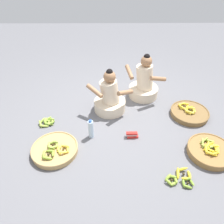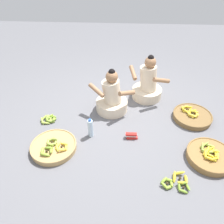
{
  "view_description": "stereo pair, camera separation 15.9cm",
  "coord_description": "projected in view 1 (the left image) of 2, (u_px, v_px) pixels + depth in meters",
  "views": [
    {
      "loc": [
        -0.02,
        -2.59,
        2.29
      ],
      "look_at": [
        0.0,
        -0.2,
        0.35
      ],
      "focal_mm": 34.88,
      "sensor_mm": 36.0,
      "label": 1
    },
    {
      "loc": [
        0.14,
        -2.59,
        2.29
      ],
      "look_at": [
        0.0,
        -0.2,
        0.35
      ],
      "focal_mm": 34.88,
      "sensor_mm": 36.0,
      "label": 2
    }
  ],
  "objects": [
    {
      "name": "ground_plane",
      "position": [
        112.0,
        121.0,
        3.45
      ],
      "size": [
        10.0,
        10.0,
        0.0
      ],
      "primitive_type": "plane",
      "color": "slate"
    },
    {
      "name": "vendor_woman_front",
      "position": [
        110.0,
        98.0,
        3.53
      ],
      "size": [
        0.75,
        0.53,
        0.76
      ],
      "color": "beige",
      "rests_on": "ground"
    },
    {
      "name": "vendor_woman_behind",
      "position": [
        144.0,
        84.0,
        3.84
      ],
      "size": [
        0.68,
        0.56,
        0.82
      ],
      "color": "beige",
      "rests_on": "ground"
    },
    {
      "name": "banana_basket_near_bicycle",
      "position": [
        189.0,
        113.0,
        3.54
      ],
      "size": [
        0.61,
        0.61,
        0.15
      ],
      "color": "brown",
      "rests_on": "ground"
    },
    {
      "name": "banana_basket_mid_right",
      "position": [
        55.0,
        149.0,
        2.93
      ],
      "size": [
        0.63,
        0.63,
        0.15
      ],
      "color": "tan",
      "rests_on": "ground"
    },
    {
      "name": "banana_basket_front_right",
      "position": [
        210.0,
        151.0,
        2.91
      ],
      "size": [
        0.61,
        0.61,
        0.17
      ],
      "color": "olive",
      "rests_on": "ground"
    },
    {
      "name": "loose_bananas_front_left",
      "position": [
        180.0,
        178.0,
        2.61
      ],
      "size": [
        0.35,
        0.29,
        0.09
      ],
      "color": "olive",
      "rests_on": "ground"
    },
    {
      "name": "loose_bananas_mid_left",
      "position": [
        48.0,
        122.0,
        3.39
      ],
      "size": [
        0.26,
        0.25,
        0.09
      ],
      "color": "olive",
      "rests_on": "ground"
    },
    {
      "name": "water_bottle",
      "position": [
        91.0,
        129.0,
        3.1
      ],
      "size": [
        0.08,
        0.08,
        0.31
      ],
      "color": "silver",
      "rests_on": "ground"
    },
    {
      "name": "packet_carton_stack",
      "position": [
        132.0,
        135.0,
        3.15
      ],
      "size": [
        0.18,
        0.07,
        0.09
      ],
      "color": "red",
      "rests_on": "ground"
    }
  ]
}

